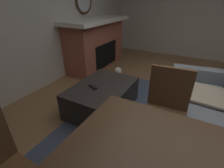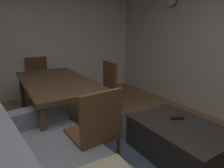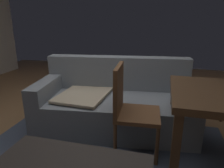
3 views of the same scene
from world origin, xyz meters
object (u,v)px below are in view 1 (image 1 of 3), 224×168
object	(u,v)px
tv_remote	(93,87)
dining_chair_west	(166,106)
ottoman_coffee_table	(102,97)
fireplace	(96,44)
small_dog	(124,79)
couch	(213,122)
round_wall_mirror	(84,1)

from	to	relation	value
tv_remote	dining_chair_west	distance (m)	1.06
dining_chair_west	ottoman_coffee_table	bearing A→B (deg)	-104.28
fireplace	small_dog	size ratio (longest dim) A/B	3.35
fireplace	tv_remote	xyz separation A→B (m)	(1.63, 1.01, -0.17)
ottoman_coffee_table	small_dog	size ratio (longest dim) A/B	1.88
dining_chair_west	couch	bearing A→B (deg)	117.91
ottoman_coffee_table	dining_chair_west	distance (m)	1.05
couch	ottoman_coffee_table	size ratio (longest dim) A/B	1.87
round_wall_mirror	couch	xyz separation A→B (m)	(1.49, 2.85, -1.21)
ottoman_coffee_table	round_wall_mirror	bearing A→B (deg)	-137.53
fireplace	dining_chair_west	size ratio (longest dim) A/B	2.07
fireplace	small_dog	xyz separation A→B (m)	(0.65, 1.07, -0.43)
round_wall_mirror	dining_chair_west	world-z (taller)	round_wall_mirror
fireplace	couch	xyz separation A→B (m)	(1.49, 2.57, -0.28)
tv_remote	small_dog	distance (m)	1.01
couch	small_dog	size ratio (longest dim) A/B	3.51
fireplace	small_dog	distance (m)	1.33
ottoman_coffee_table	dining_chair_west	xyz separation A→B (m)	(0.25, 0.97, 0.32)
ottoman_coffee_table	tv_remote	size ratio (longest dim) A/B	6.73
small_dog	tv_remote	bearing A→B (deg)	-3.38
tv_remote	dining_chair_west	size ratio (longest dim) A/B	0.17
couch	dining_chair_west	world-z (taller)	dining_chair_west
fireplace	round_wall_mirror	distance (m)	0.97
dining_chair_west	round_wall_mirror	bearing A→B (deg)	-126.75
fireplace	ottoman_coffee_table	distance (m)	1.90
ottoman_coffee_table	small_dog	world-z (taller)	ottoman_coffee_table
ottoman_coffee_table	couch	bearing A→B (deg)	90.73
dining_chair_west	small_dog	world-z (taller)	dining_chair_west
tv_remote	dining_chair_west	bearing A→B (deg)	105.95
round_wall_mirror	ottoman_coffee_table	distance (m)	2.43
round_wall_mirror	small_dog	bearing A→B (deg)	64.24
tv_remote	small_dog	xyz separation A→B (m)	(-0.97, 0.06, -0.26)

